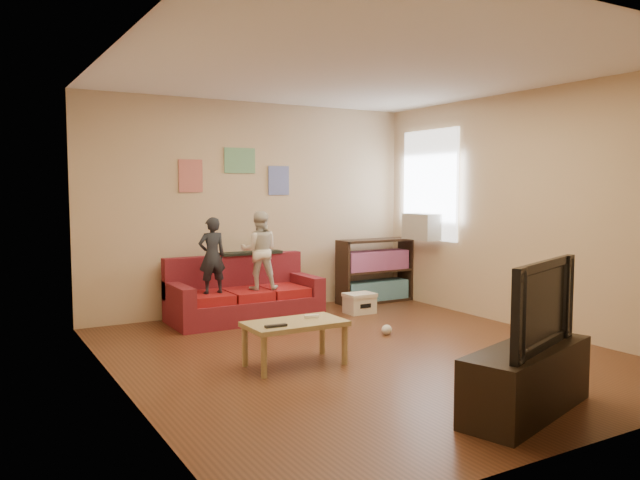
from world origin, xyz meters
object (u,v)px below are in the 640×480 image
sofa (243,297)px  child_b (259,250)px  child_a (212,256)px  television (529,304)px  coffee_table (295,328)px  tv_stand (527,380)px  bookshelf (375,274)px  file_box (360,303)px

sofa → child_b: child_b is taller
child_a → television: child_a is taller
coffee_table → tv_stand: size_ratio=0.70×
coffee_table → tv_stand: tv_stand is taller
television → bookshelf: bearing=48.1°
sofa → tv_stand: size_ratio=1.41×
sofa → file_box: bearing=-16.6°
child_b → file_box: size_ratio=2.51×
child_b → television: 3.83m
child_b → child_a: bearing=22.7°
child_a → child_b: size_ratio=0.94×
child_a → television: bearing=103.8°
bookshelf → coffee_table: bearing=-137.9°
tv_stand → television: (0.00, 0.00, 0.55)m
coffee_table → child_b: bearing=74.5°
coffee_table → bookshelf: size_ratio=0.81×
child_b → television: child_b is taller
sofa → file_box: (1.43, -0.43, -0.14)m
sofa → bookshelf: bearing=3.4°
child_a → child_b: 0.60m
bookshelf → television: 4.41m
child_a → coffee_table: child_a is taller
coffee_table → television: size_ratio=0.83×
child_a → child_b: child_b is taller
child_b → sofa: bearing=-24.8°
sofa → child_b: (0.15, -0.16, 0.58)m
sofa → child_b: size_ratio=1.92×
sofa → child_a: child_a is taller
coffee_table → television: bearing=-65.4°
child_a → tv_stand: (0.94, -3.81, -0.58)m
television → child_b: bearing=74.1°
child_b → tv_stand: 3.88m
file_box → tv_stand: bearing=-104.9°
sofa → bookshelf: (2.06, 0.12, 0.13)m
child_a → child_b: bearing=180.0°
child_b → coffee_table: child_b is taller
file_box → child_b: bearing=168.4°
child_a → bookshelf: (2.51, 0.29, -0.43)m
child_a → television: (0.94, -3.81, -0.03)m
child_a → file_box: size_ratio=2.36×
tv_stand → sofa: bearing=79.7°
child_a → bookshelf: 2.56m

